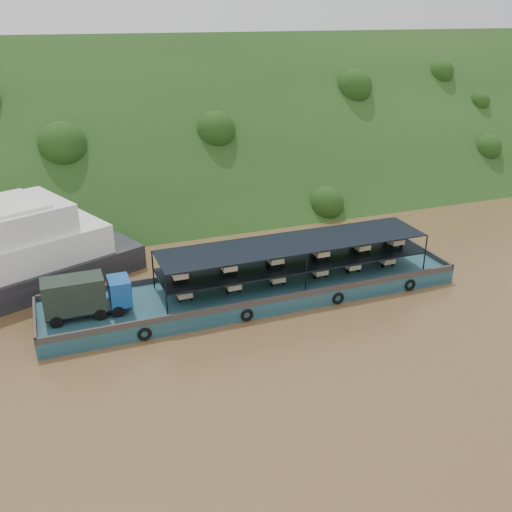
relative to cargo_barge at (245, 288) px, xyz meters
name	(u,v)px	position (x,y,z in m)	size (l,w,h in m)	color
ground	(291,301)	(3.56, -1.59, -1.10)	(160.00, 160.00, 0.00)	brown
hillside	(185,186)	(3.56, 34.41, -1.10)	(140.00, 28.00, 28.00)	#163312
cargo_barge	(245,288)	(0.00, 0.00, 0.00)	(35.00, 7.18, 4.54)	#163B4F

